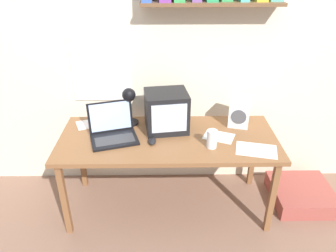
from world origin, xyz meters
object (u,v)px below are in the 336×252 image
at_px(laptop, 113,129).
at_px(loose_paper_near_laptop, 89,124).
at_px(crt_monitor, 166,111).
at_px(printed_handout, 256,150).
at_px(floor_cushion, 301,194).
at_px(desk_lamp, 129,100).
at_px(space_heater, 239,112).
at_px(computer_mouse, 152,141).
at_px(loose_paper_near_monitor, 219,136).
at_px(corner_desk, 168,143).
at_px(juice_glass, 212,140).

xyz_separation_m(laptop, loose_paper_near_laptop, (-0.23, 0.21, -0.06)).
xyz_separation_m(crt_monitor, laptop, (-0.42, -0.12, -0.09)).
xyz_separation_m(printed_handout, floor_cushion, (0.55, 0.24, -0.64)).
height_order(desk_lamp, printed_handout, desk_lamp).
bearing_deg(space_heater, computer_mouse, -144.01).
relative_size(space_heater, loose_paper_near_monitor, 0.91).
xyz_separation_m(crt_monitor, floor_cushion, (1.21, -0.09, -0.79)).
bearing_deg(corner_desk, floor_cushion, 2.16).
height_order(desk_lamp, juice_glass, desk_lamp).
xyz_separation_m(crt_monitor, loose_paper_near_monitor, (0.41, -0.14, -0.16)).
distance_m(space_heater, computer_mouse, 0.77).
height_order(laptop, loose_paper_near_laptop, laptop).
height_order(juice_glass, printed_handout, juice_glass).
xyz_separation_m(corner_desk, floor_cushion, (1.20, 0.05, -0.58)).
relative_size(crt_monitor, loose_paper_near_laptop, 1.47).
bearing_deg(printed_handout, crt_monitor, 153.08).
height_order(crt_monitor, juice_glass, crt_monitor).
height_order(juice_glass, loose_paper_near_laptop, juice_glass).
relative_size(corner_desk, juice_glass, 12.17).
bearing_deg(juice_glass, corner_desk, 155.15).
xyz_separation_m(laptop, space_heater, (1.02, 0.17, 0.06)).
relative_size(laptop, loose_paper_near_laptop, 1.67).
xyz_separation_m(crt_monitor, juice_glass, (0.33, -0.29, -0.10)).
height_order(juice_glass, loose_paper_near_monitor, juice_glass).
xyz_separation_m(corner_desk, crt_monitor, (-0.01, 0.14, 0.22)).
relative_size(laptop, space_heater, 1.68).
distance_m(desk_lamp, loose_paper_near_monitor, 0.77).
relative_size(desk_lamp, loose_paper_near_monitor, 1.25).
distance_m(computer_mouse, floor_cushion, 1.48).
relative_size(desk_lamp, space_heater, 1.37).
height_order(corner_desk, juice_glass, juice_glass).
bearing_deg(corner_desk, juice_glass, -24.85).
height_order(juice_glass, floor_cushion, juice_glass).
distance_m(crt_monitor, computer_mouse, 0.29).
bearing_deg(juice_glass, desk_lamp, 151.98).
xyz_separation_m(crt_monitor, computer_mouse, (-0.11, -0.22, -0.15)).
bearing_deg(space_heater, corner_desk, -147.35).
bearing_deg(crt_monitor, floor_cushion, -12.26).
distance_m(laptop, loose_paper_near_monitor, 0.84).
height_order(laptop, floor_cushion, laptop).
bearing_deg(computer_mouse, floor_cushion, 5.58).
relative_size(crt_monitor, floor_cushion, 0.71).
bearing_deg(floor_cushion, corner_desk, -177.84).
relative_size(laptop, computer_mouse, 3.98).
relative_size(loose_paper_near_monitor, floor_cushion, 0.53).
height_order(corner_desk, crt_monitor, crt_monitor).
relative_size(computer_mouse, loose_paper_near_laptop, 0.42).
bearing_deg(loose_paper_near_laptop, space_heater, -2.11).
distance_m(desk_lamp, loose_paper_near_laptop, 0.43).
bearing_deg(space_heater, loose_paper_near_laptop, -166.47).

